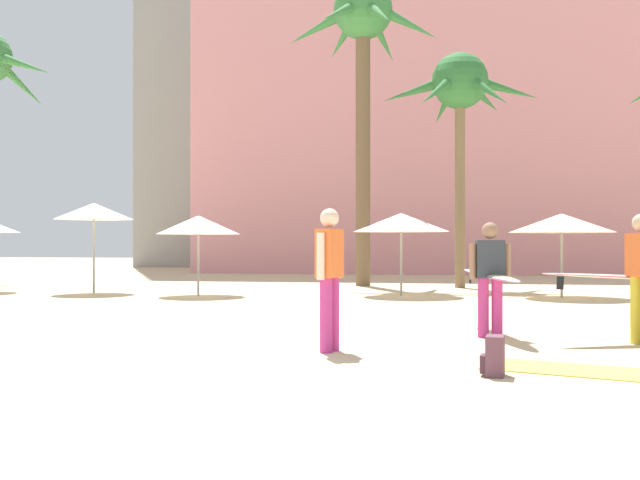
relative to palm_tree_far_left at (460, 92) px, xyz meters
name	(u,v)px	position (x,y,z in m)	size (l,w,h in m)	color
ground	(145,395)	(-3.04, -17.21, -6.05)	(120.00, 120.00, 0.00)	beige
hotel_pink	(436,127)	(-0.99, 13.59, 1.02)	(22.29, 8.26, 14.15)	pink
palm_tree_far_left	(460,92)	(0.00, 0.00, 0.00)	(4.87, 4.31, 7.28)	brown
palm_tree_right	(363,37)	(-3.10, 0.44, 1.97)	(5.13, 4.92, 9.87)	brown
cafe_umbrella_1	(562,223)	(2.47, -3.81, -4.16)	(2.65, 2.65, 2.13)	gray
cafe_umbrella_2	(198,225)	(-6.84, -4.74, -4.20)	(2.20, 2.20, 2.11)	gray
cafe_umbrella_3	(401,223)	(-1.59, -3.81, -4.13)	(2.54, 2.54, 2.17)	gray
cafe_umbrella_4	(94,211)	(-10.01, -4.29, -3.79)	(2.14, 2.14, 2.49)	gray
beach_towel	(568,369)	(0.94, -15.17, -6.05)	(1.72, 0.86, 0.01)	#F4CC4C
backpack	(494,357)	(0.14, -15.69, -5.85)	(0.27, 0.32, 0.42)	brown
person_near_right	(490,275)	(0.26, -12.30, -5.14)	(0.96, 2.88, 1.68)	#B7337F
person_far_left	(639,275)	(2.24, -12.78, -5.10)	(2.78, 1.27, 1.78)	gold
person_mid_center	(330,273)	(-1.82, -14.26, -5.05)	(0.33, 0.60, 1.82)	#B7337F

